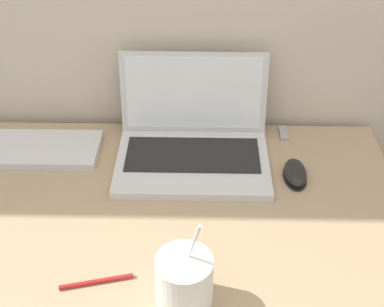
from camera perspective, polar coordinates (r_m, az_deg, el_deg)
laptop at (r=1.30m, az=0.10°, el=1.52°), size 0.37×0.29×0.22m
drink_cup at (r=0.97m, az=-0.81°, el=-13.41°), size 0.10×0.10×0.20m
computer_mouse at (r=1.27m, az=10.96°, el=-2.07°), size 0.06×0.11×0.03m
external_keyboard at (r=1.40m, az=-17.72°, el=0.46°), size 0.39×0.15×0.02m
usb_stick at (r=1.42m, az=9.70°, el=2.18°), size 0.02×0.06×0.01m
pen at (r=1.05m, az=-10.15°, el=-13.29°), size 0.14×0.04×0.01m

